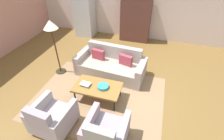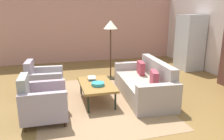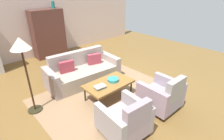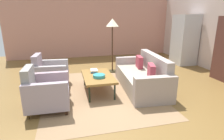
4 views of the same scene
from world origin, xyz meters
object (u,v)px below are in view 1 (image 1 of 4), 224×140
at_px(coffee_table, 98,87).
at_px(floor_lamp, 51,30).
at_px(book_stack, 85,84).
at_px(armchair_left, 51,119).
at_px(couch, 111,65).
at_px(refrigerator, 85,15).
at_px(armchair_right, 105,134).
at_px(fruit_bowl, 103,87).
at_px(cabinet, 136,19).

relative_size(coffee_table, floor_lamp, 0.70).
height_order(coffee_table, book_stack, book_stack).
distance_m(coffee_table, floor_lamp, 2.06).
relative_size(armchair_left, book_stack, 3.27).
bearing_deg(coffee_table, couch, 89.68).
distance_m(book_stack, floor_lamp, 1.81).
bearing_deg(armchair_left, book_stack, 79.89).
bearing_deg(refrigerator, armchair_right, -61.92).
xyz_separation_m(armchair_left, floor_lamp, (-0.99, 1.92, 1.10)).
bearing_deg(couch, book_stack, 79.97).
height_order(armchair_left, fruit_bowl, armchair_left).
height_order(book_stack, refrigerator, refrigerator).
distance_m(armchair_right, fruit_bowl, 1.26).
xyz_separation_m(book_stack, refrigerator, (-1.67, 3.72, 0.47)).
bearing_deg(couch, floor_lamp, 19.38).
bearing_deg(book_stack, cabinet, 81.63).
height_order(fruit_bowl, floor_lamp, floor_lamp).
bearing_deg(armchair_left, couch, 80.04).
height_order(couch, floor_lamp, floor_lamp).
bearing_deg(coffee_table, fruit_bowl, -0.00).
relative_size(coffee_table, book_stack, 4.46).
distance_m(couch, book_stack, 1.28).
distance_m(armchair_left, fruit_bowl, 1.39).
distance_m(refrigerator, floor_lamp, 2.99).
distance_m(coffee_table, fruit_bowl, 0.17).
bearing_deg(couch, cabinet, -90.99).
xyz_separation_m(coffee_table, armchair_left, (-0.61, -1.17, -0.04)).
relative_size(couch, book_stack, 8.04).
bearing_deg(armchair_left, floor_lamp, 121.81).
bearing_deg(refrigerator, couch, -51.35).
bearing_deg(floor_lamp, refrigerator, 97.64).
xyz_separation_m(armchair_right, book_stack, (-0.91, 1.12, 0.11)).
bearing_deg(cabinet, coffee_table, -93.82).
height_order(armchair_right, book_stack, armchair_right).
xyz_separation_m(coffee_table, book_stack, (-0.31, -0.05, 0.07)).
height_order(fruit_bowl, cabinet, cabinet).
bearing_deg(cabinet, armchair_left, -99.83).
height_order(couch, armchair_right, armchair_right).
bearing_deg(armchair_right, coffee_table, 118.36).
height_order(cabinet, refrigerator, refrigerator).
bearing_deg(cabinet, fruit_bowl, -91.56).
relative_size(fruit_bowl, floor_lamp, 0.16).
xyz_separation_m(couch, armchair_right, (0.59, -2.35, 0.06)).
distance_m(fruit_bowl, cabinet, 3.81).
height_order(armchair_right, fruit_bowl, armchair_right).
height_order(coffee_table, armchair_left, armchair_left).
bearing_deg(armchair_right, fruit_bowl, 112.27).
bearing_deg(floor_lamp, armchair_left, -62.81).
distance_m(armchair_right, refrigerator, 5.52).
xyz_separation_m(book_stack, cabinet, (0.56, 3.83, 0.44)).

